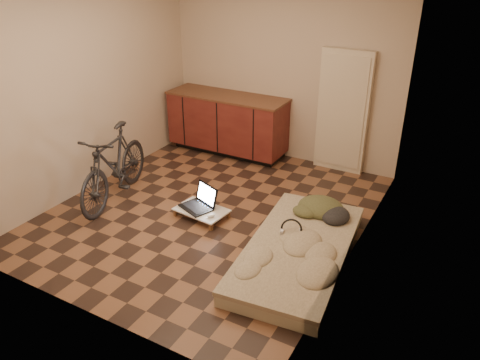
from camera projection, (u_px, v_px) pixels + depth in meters
The scene contains 10 objects.
room_shell at pixel (207, 108), 5.10m from camera, with size 3.50×4.00×2.60m.
cabinets at pixel (228, 123), 7.13m from camera, with size 1.84×0.62×0.91m.
appliance_panel at pixel (343, 112), 6.40m from camera, with size 0.70×0.10×1.70m, color beige.
bicycle at pixel (113, 162), 5.73m from camera, with size 0.47×1.60×1.03m, color black.
futon at pixel (298, 251), 4.78m from camera, with size 1.16×2.10×0.17m.
clothing_pile at pixel (325, 204), 5.25m from camera, with size 0.56×0.47×0.22m, color #404327, non-canonical shape.
headphones at pixel (291, 228), 4.86m from camera, with size 0.24×0.22×0.16m, color black, non-canonical shape.
lap_desk at pixel (202, 210), 5.52m from camera, with size 0.64×0.46×0.10m.
laptop at pixel (199, 203), 5.55m from camera, with size 0.47×0.44×0.26m.
mouse at pixel (211, 216), 5.35m from camera, with size 0.06×0.10×0.03m, color white.
Camera 1 is at (2.70, -4.12, 2.87)m, focal length 35.00 mm.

